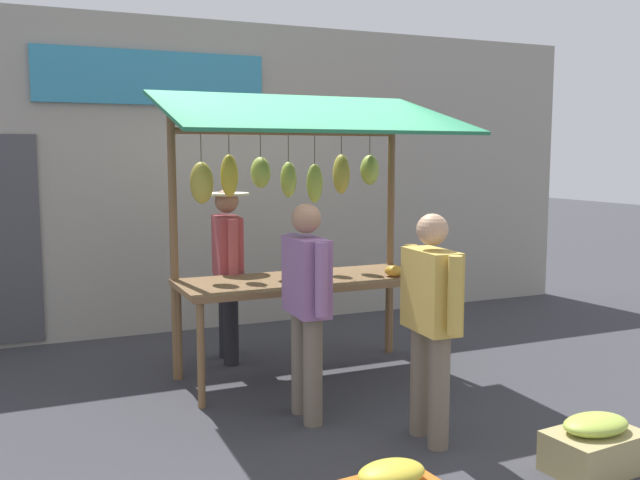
{
  "coord_description": "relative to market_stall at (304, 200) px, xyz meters",
  "views": [
    {
      "loc": [
        2.34,
        5.61,
        1.95
      ],
      "look_at": [
        0.0,
        0.3,
        1.25
      ],
      "focal_mm": 39.86,
      "sensor_mm": 36.0,
      "label": 1
    }
  ],
  "objects": [
    {
      "name": "produce_crate_near",
      "position": [
        -0.9,
        2.52,
        -1.39
      ],
      "size": [
        0.62,
        0.44,
        0.36
      ],
      "color": "tan",
      "rests_on": "ground"
    },
    {
      "name": "shopper_with_shopping_bag",
      "position": [
        -0.22,
        1.7,
        -0.66
      ],
      "size": [
        0.24,
        0.68,
        1.56
      ],
      "rotation": [
        0.0,
        0.0,
        -1.62
      ],
      "color": "#726656",
      "rests_on": "ground"
    },
    {
      "name": "shopper_with_ponytail",
      "position": [
        0.39,
        0.98,
        -0.63
      ],
      "size": [
        0.24,
        0.69,
        1.6
      ],
      "rotation": [
        0.0,
        0.0,
        -1.61
      ],
      "color": "#726656",
      "rests_on": "ground"
    },
    {
      "name": "market_stall",
      "position": [
        0.0,
        0.0,
        0.0
      ],
      "size": [
        2.5,
        1.46,
        2.5
      ],
      "color": "brown",
      "rests_on": "ground"
    },
    {
      "name": "vendor_with_sunhat",
      "position": [
        0.49,
        -0.69,
        -0.59
      ],
      "size": [
        0.42,
        0.69,
        1.63
      ],
      "rotation": [
        0.0,
        0.0,
        1.46
      ],
      "color": "#232328",
      "rests_on": "ground"
    },
    {
      "name": "ground_plane",
      "position": [
        0.01,
        0.06,
        -1.56
      ],
      "size": [
        40.0,
        40.0,
        0.0
      ],
      "primitive_type": "plane",
      "color": "#38383D"
    },
    {
      "name": "street_backdrop",
      "position": [
        0.08,
        -2.13,
        0.14
      ],
      "size": [
        9.0,
        0.3,
        3.4
      ],
      "color": "#9E998E",
      "rests_on": "ground"
    }
  ]
}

